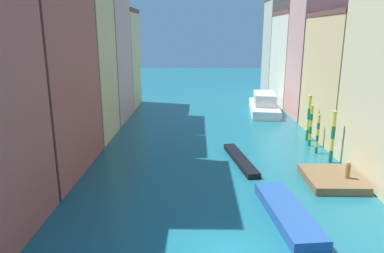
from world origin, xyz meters
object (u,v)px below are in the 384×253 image
(mooring_pole_0, at_px, (333,136))
(motorboat_0, at_px, (287,213))
(waterfront_dock, at_px, (332,179))
(mooring_pole_2, at_px, (311,125))
(gondola_black, at_px, (240,160))
(mooring_pole_1, at_px, (318,133))
(vaporetto_white, at_px, (264,105))
(person_on_dock, at_px, (348,170))
(mooring_pole_3, at_px, (309,117))

(mooring_pole_0, bearing_deg, motorboat_0, -121.88)
(waterfront_dock, relative_size, motorboat_0, 0.62)
(mooring_pole_2, distance_m, motorboat_0, 16.13)
(gondola_black, bearing_deg, mooring_pole_1, 18.87)
(mooring_pole_2, bearing_deg, waterfront_dock, -96.11)
(gondola_black, bearing_deg, vaporetto_white, 74.55)
(waterfront_dock, relative_size, vaporetto_white, 0.45)
(person_on_dock, relative_size, mooring_pole_3, 0.27)
(gondola_black, bearing_deg, mooring_pole_3, 40.81)
(person_on_dock, xyz_separation_m, mooring_pole_2, (0.08, 9.89, 0.97))
(motorboat_0, bearing_deg, waterfront_dock, 49.35)
(mooring_pole_3, relative_size, vaporetto_white, 0.45)
(mooring_pole_0, bearing_deg, vaporetto_white, 96.69)
(mooring_pole_1, bearing_deg, motorboat_0, -114.65)
(mooring_pole_3, xyz_separation_m, gondola_black, (-8.03, -6.93, -2.33))
(mooring_pole_2, relative_size, gondola_black, 0.53)
(waterfront_dock, xyz_separation_m, mooring_pole_3, (1.36, 11.35, 2.26))
(waterfront_dock, xyz_separation_m, person_on_dock, (0.92, -0.56, 0.94))
(mooring_pole_0, bearing_deg, gondola_black, -179.34)
(vaporetto_white, xyz_separation_m, gondola_black, (-5.73, -20.73, -0.89))
(person_on_dock, height_order, vaporetto_white, vaporetto_white)
(vaporetto_white, bearing_deg, person_on_dock, -85.86)
(mooring_pole_1, relative_size, motorboat_0, 0.48)
(waterfront_dock, bearing_deg, gondola_black, 146.50)
(mooring_pole_0, xyz_separation_m, mooring_pole_1, (-0.49, 2.52, -0.47))
(mooring_pole_2, bearing_deg, mooring_pole_1, -90.33)
(mooring_pole_1, distance_m, mooring_pole_2, 2.30)
(mooring_pole_3, xyz_separation_m, vaporetto_white, (-2.30, 13.79, -1.44))
(mooring_pole_1, xyz_separation_m, vaporetto_white, (-1.93, 18.11, -0.88))
(gondola_black, height_order, motorboat_0, motorboat_0)
(mooring_pole_3, xyz_separation_m, motorboat_0, (-6.17, -16.96, -2.20))
(motorboat_0, bearing_deg, person_on_dock, 41.34)
(vaporetto_white, distance_m, gondola_black, 21.52)
(mooring_pole_2, distance_m, mooring_pole_3, 2.08)
(waterfront_dock, xyz_separation_m, gondola_black, (-6.67, 4.41, -0.07))
(motorboat_0, bearing_deg, gondola_black, 100.48)
(waterfront_dock, height_order, gondola_black, waterfront_dock)
(mooring_pole_1, bearing_deg, vaporetto_white, 96.08)
(motorboat_0, bearing_deg, mooring_pole_2, 68.72)
(waterfront_dock, distance_m, vaporetto_white, 25.17)
(mooring_pole_0, xyz_separation_m, gondola_black, (-8.15, -0.09, -2.23))
(mooring_pole_0, bearing_deg, mooring_pole_3, 91.00)
(waterfront_dock, xyz_separation_m, vaporetto_white, (-0.94, 25.14, 0.82))
(person_on_dock, height_order, gondola_black, person_on_dock)
(waterfront_dock, bearing_deg, mooring_pole_1, 82.03)
(motorboat_0, bearing_deg, mooring_pole_0, 58.12)
(person_on_dock, relative_size, mooring_pole_1, 0.35)
(vaporetto_white, bearing_deg, mooring_pole_2, -83.00)
(mooring_pole_0, height_order, motorboat_0, mooring_pole_0)
(gondola_black, distance_m, motorboat_0, 10.19)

